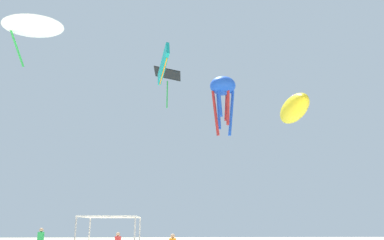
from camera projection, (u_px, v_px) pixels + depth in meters
name	position (u px, v px, depth m)	size (l,w,h in m)	color
canopy_tent	(111.00, 219.00, 18.69)	(2.64, 3.28, 2.49)	#B2B2B7
person_central	(40.00, 239.00, 27.14)	(0.47, 0.45, 1.90)	brown
kite_parafoil_teal	(163.00, 65.00, 31.41)	(1.01, 3.96, 2.41)	teal
kite_diamond_black	(167.00, 76.00, 35.99)	(2.49, 2.53, 3.59)	black
kite_octopus_blue	(223.00, 89.00, 45.84)	(4.14, 4.14, 7.11)	blue
kite_delta_white	(33.00, 22.00, 25.90)	(5.47, 5.48, 3.18)	white
kite_inflatable_yellow	(294.00, 109.00, 27.93)	(2.14, 5.59, 2.09)	yellow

